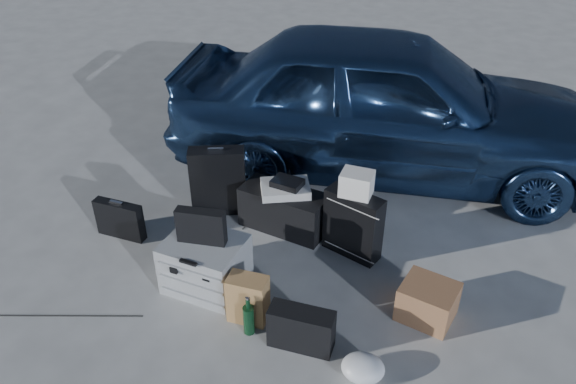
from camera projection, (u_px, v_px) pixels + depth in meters
The scene contains 16 objects.
ground at pixel (235, 315), 4.24m from camera, with size 60.00×60.00×0.00m, color #B2B1AD.
car at pixel (387, 102), 5.70m from camera, with size 1.76×4.38×1.49m, color navy.
pelican_case at pixel (206, 264), 4.41m from camera, with size 0.59×0.48×0.43m, color gray.
laptop_bag at pixel (201, 226), 4.23m from camera, with size 0.38×0.09×0.28m, color black.
briefcase at pixel (120, 220), 4.97m from camera, with size 0.45×0.10×0.35m, color black.
suitcase_left at pixel (218, 181), 5.22m from camera, with size 0.51×0.18×0.66m, color black.
suitcase_right at pixel (353, 224), 4.71m from camera, with size 0.49×0.18×0.59m, color black.
white_carton at pixel (357, 184), 4.50m from camera, with size 0.25×0.20×0.20m, color silver.
duffel_bag at pixel (284, 210), 5.06m from camera, with size 0.78×0.33×0.39m, color black.
flat_box_white at pixel (285, 189), 4.93m from camera, with size 0.42×0.32×0.07m, color silver.
flat_box_black at pixel (287, 183), 4.89m from camera, with size 0.26×0.19×0.06m, color black.
kraft_bag at pixel (248, 299), 4.12m from camera, with size 0.29×0.17×0.39m, color #AC774B.
cardboard_box at pixel (428, 302), 4.16m from camera, with size 0.39×0.34×0.29m, color brown.
plastic_bag at pixel (363, 368), 3.73m from camera, with size 0.29×0.25×0.16m, color silver.
messenger_bag at pixel (301, 329), 3.92m from camera, with size 0.46×0.17×0.32m, color black.
green_bottle at pixel (249, 316), 4.02m from camera, with size 0.08×0.08×0.33m, color black.
Camera 1 is at (1.33, -2.75, 3.11)m, focal length 35.00 mm.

